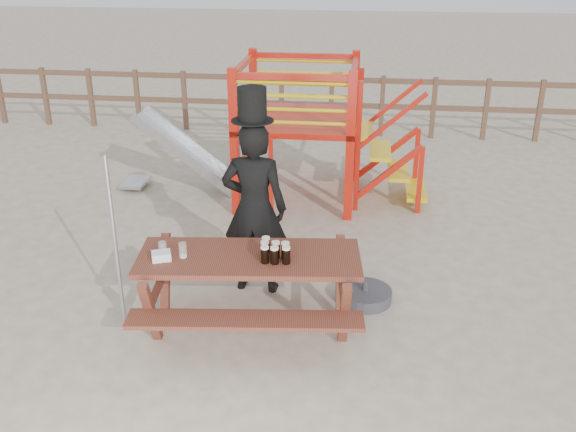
% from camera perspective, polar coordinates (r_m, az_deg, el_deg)
% --- Properties ---
extents(ground, '(60.00, 60.00, 0.00)m').
position_cam_1_polar(ground, '(6.81, -4.17, -9.39)').
color(ground, '#C6B29A').
rests_on(ground, ground).
extents(back_fence, '(15.09, 0.09, 1.20)m').
position_cam_1_polar(back_fence, '(12.98, 1.65, 10.49)').
color(back_fence, brown).
rests_on(back_fence, ground).
extents(playground_fort, '(4.71, 1.84, 2.10)m').
position_cam_1_polar(playground_fort, '(9.59, 0.44, 7.77)').
color(playground_fort, red).
rests_on(playground_fort, ground).
extents(picnic_table, '(2.32, 1.72, 0.84)m').
position_cam_1_polar(picnic_table, '(6.42, -3.42, -6.01)').
color(picnic_table, brown).
rests_on(picnic_table, ground).
extents(man_with_hat, '(0.73, 0.49, 2.31)m').
position_cam_1_polar(man_with_hat, '(6.96, -3.01, 1.07)').
color(man_with_hat, black).
rests_on(man_with_hat, ground).
extents(metal_pole, '(0.04, 0.04, 1.83)m').
position_cam_1_polar(metal_pole, '(6.57, -15.10, -2.35)').
color(metal_pole, '#B2B2B7').
rests_on(metal_pole, ground).
extents(parasol_base, '(0.59, 0.59, 0.25)m').
position_cam_1_polar(parasol_base, '(7.17, 6.83, -7.00)').
color(parasol_base, '#3C3D42').
rests_on(parasol_base, ground).
extents(paper_bag, '(0.22, 0.20, 0.08)m').
position_cam_1_polar(paper_bag, '(6.29, -11.20, -3.50)').
color(paper_bag, white).
rests_on(paper_bag, picnic_table).
extents(stout_pints, '(0.30, 0.28, 0.17)m').
position_cam_1_polar(stout_pints, '(6.16, -1.26, -3.16)').
color(stout_pints, black).
rests_on(stout_pints, picnic_table).
extents(empty_glasses, '(0.28, 0.08, 0.15)m').
position_cam_1_polar(empty_glasses, '(6.32, -10.21, -3.01)').
color(empty_glasses, silver).
rests_on(empty_glasses, picnic_table).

